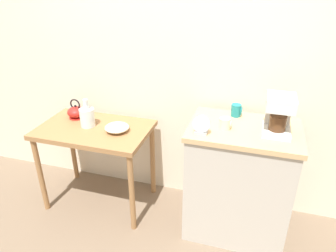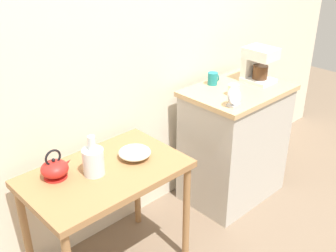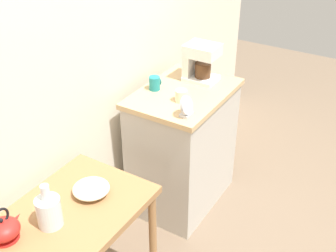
% 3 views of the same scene
% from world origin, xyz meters
% --- Properties ---
extents(ground_plane, '(8.00, 8.00, 0.00)m').
position_xyz_m(ground_plane, '(0.00, 0.00, 0.00)').
color(ground_plane, '#7A6651').
extents(back_wall, '(4.40, 0.10, 2.80)m').
position_xyz_m(back_wall, '(0.10, 0.37, 1.40)').
color(back_wall, beige).
rests_on(back_wall, ground_plane).
extents(wooden_table, '(0.90, 0.57, 0.74)m').
position_xyz_m(wooden_table, '(-0.59, -0.03, 0.64)').
color(wooden_table, '#9E7044').
rests_on(wooden_table, ground_plane).
extents(kitchen_counter, '(0.77, 0.54, 0.91)m').
position_xyz_m(kitchen_counter, '(0.59, -0.02, 0.46)').
color(kitchen_counter, '#BCB7AD').
rests_on(kitchen_counter, ground_plane).
extents(bowl_stoneware, '(0.19, 0.19, 0.06)m').
position_xyz_m(bowl_stoneware, '(-0.38, -0.03, 0.77)').
color(bowl_stoneware, beige).
rests_on(bowl_stoneware, wooden_table).
extents(teakettle, '(0.18, 0.15, 0.17)m').
position_xyz_m(teakettle, '(-0.82, 0.10, 0.79)').
color(teakettle, red).
rests_on(teakettle, wooden_table).
extents(glass_carafe_vase, '(0.12, 0.12, 0.23)m').
position_xyz_m(glass_carafe_vase, '(-0.65, -0.01, 0.82)').
color(glass_carafe_vase, silver).
rests_on(glass_carafe_vase, wooden_table).
extents(coffee_maker, '(0.18, 0.22, 0.26)m').
position_xyz_m(coffee_maker, '(0.80, -0.02, 1.05)').
color(coffee_maker, white).
rests_on(coffee_maker, kitchen_counter).
extents(mug_dark_teal, '(0.08, 0.07, 0.09)m').
position_xyz_m(mug_dark_teal, '(0.51, 0.15, 0.96)').
color(mug_dark_teal, teal).
rests_on(mug_dark_teal, kitchen_counter).
extents(mug_small_cream, '(0.08, 0.08, 0.08)m').
position_xyz_m(mug_small_cream, '(0.46, -0.08, 0.95)').
color(mug_small_cream, beige).
rests_on(mug_small_cream, kitchen_counter).
extents(table_clock, '(0.12, 0.06, 0.13)m').
position_xyz_m(table_clock, '(0.32, -0.19, 0.97)').
color(table_clock, '#B2B5BA').
rests_on(table_clock, kitchen_counter).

